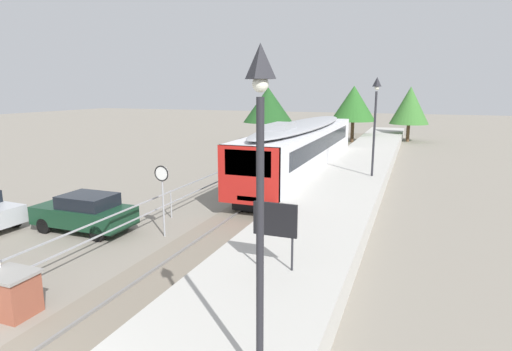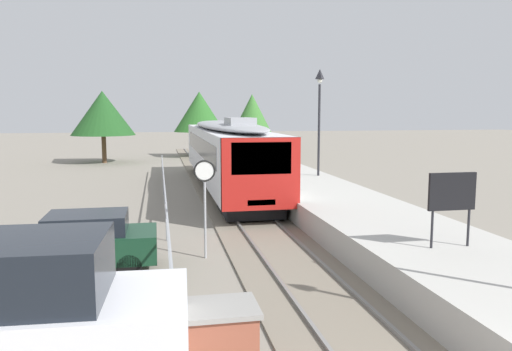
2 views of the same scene
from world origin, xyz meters
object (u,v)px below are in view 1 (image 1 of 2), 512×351
platform_lamp_mid_platform (376,108)px  platform_lamp_near_end (260,157)px  speed_limit_sign (162,183)px  brick_utility_cabinet (12,293)px  platform_notice_board (275,222)px  commuter_train (303,146)px  parked_hatchback_dark_green (85,212)px

platform_lamp_mid_platform → platform_lamp_near_end: bearing=-90.0°
speed_limit_sign → brick_utility_cabinet: (-0.36, -6.33, -1.55)m
platform_notice_board → speed_limit_sign: bearing=150.1°
platform_lamp_mid_platform → speed_limit_sign: platform_lamp_mid_platform is taller
platform_notice_board → speed_limit_sign: size_ratio=0.64×
commuter_train → speed_limit_sign: 12.54m
platform_lamp_mid_platform → speed_limit_sign: 12.64m
speed_limit_sign → parked_hatchback_dark_green: bearing=-170.1°
platform_lamp_near_end → platform_notice_board: platform_lamp_near_end is taller
platform_lamp_mid_platform → brick_utility_cabinet: platform_lamp_mid_platform is taller
platform_lamp_near_end → speed_limit_sign: (-6.74, 7.53, -2.50)m
commuter_train → platform_notice_board: bearing=-78.0°
platform_lamp_mid_platform → platform_notice_board: size_ratio=2.97×
commuter_train → platform_lamp_mid_platform: bearing=-23.4°
platform_lamp_near_end → speed_limit_sign: platform_lamp_near_end is taller
commuter_train → platform_lamp_near_end: bearing=-77.3°
speed_limit_sign → parked_hatchback_dark_green: speed_limit_sign is taller
commuter_train → platform_lamp_near_end: (4.48, -19.87, 2.48)m
commuter_train → parked_hatchback_dark_green: size_ratio=4.68×
parked_hatchback_dark_green → speed_limit_sign: bearing=9.9°
parked_hatchback_dark_green → platform_lamp_mid_platform: bearing=47.6°
commuter_train → platform_notice_board: commuter_train is taller
commuter_train → speed_limit_sign: (-2.26, -12.34, -0.02)m
speed_limit_sign → brick_utility_cabinet: 6.53m
commuter_train → speed_limit_sign: size_ratio=6.68×
platform_notice_board → parked_hatchback_dark_green: (-8.85, 2.63, -1.40)m
brick_utility_cabinet → parked_hatchback_dark_green: (-2.92, 5.76, 0.22)m
platform_lamp_mid_platform → platform_notice_board: bearing=-94.9°
platform_lamp_near_end → platform_notice_board: (-1.17, 4.33, -2.44)m
commuter_train → brick_utility_cabinet: 18.92m
platform_lamp_near_end → platform_lamp_mid_platform: same height
commuter_train → parked_hatchback_dark_green: bearing=-113.2°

